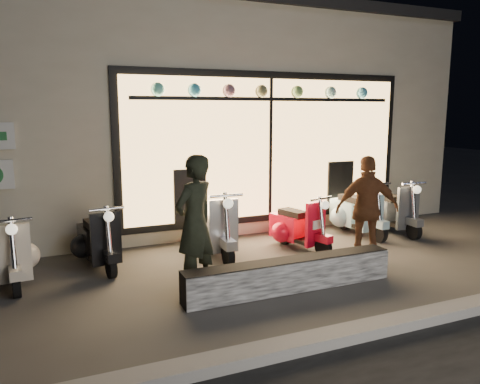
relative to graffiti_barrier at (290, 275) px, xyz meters
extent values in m
plane|color=#383533|center=(0.21, 0.65, -0.20)|extent=(40.00, 40.00, 0.00)
cube|color=slate|center=(0.21, -1.35, -0.14)|extent=(40.00, 0.25, 0.12)
cube|color=beige|center=(0.21, 5.65, 1.80)|extent=(10.00, 6.00, 4.00)
cube|color=black|center=(0.21, 5.65, 3.90)|extent=(10.20, 6.20, 0.20)
cube|color=black|center=(1.01, 2.63, 1.35)|extent=(5.45, 0.06, 2.65)
cube|color=#FFBF6B|center=(1.01, 2.59, 1.35)|extent=(5.20, 0.04, 2.40)
cube|color=black|center=(1.01, 2.55, 2.20)|extent=(4.90, 0.06, 0.06)
cube|color=black|center=(0.00, 0.00, 0.00)|extent=(2.76, 0.28, 0.40)
cylinder|color=black|center=(-0.37, 1.15, -0.04)|extent=(0.11, 0.33, 0.33)
cylinder|color=black|center=(-0.34, 2.12, -0.04)|extent=(0.13, 0.33, 0.33)
cube|color=silver|center=(-0.36, 1.35, 0.34)|extent=(0.45, 0.08, 0.80)
cube|color=silver|center=(-0.34, 2.02, 0.17)|extent=(0.43, 0.69, 0.45)
cube|color=black|center=(-0.34, 1.92, 0.44)|extent=(0.29, 0.55, 0.12)
sphere|color=#FFF2CC|center=(-0.37, 1.14, 0.72)|extent=(0.15, 0.15, 0.15)
cylinder|color=black|center=(1.13, 0.99, -0.06)|extent=(0.15, 0.30, 0.29)
cylinder|color=black|center=(0.92, 1.81, -0.06)|extent=(0.17, 0.31, 0.29)
cube|color=red|center=(1.09, 1.16, 0.28)|extent=(0.39, 0.15, 0.70)
cube|color=red|center=(0.94, 1.73, 0.12)|extent=(0.49, 0.66, 0.39)
cube|color=black|center=(0.97, 1.65, 0.36)|extent=(0.35, 0.52, 0.10)
sphere|color=#FFF2CC|center=(1.13, 0.98, 0.61)|extent=(0.15, 0.15, 0.13)
cylinder|color=black|center=(-1.98, 1.32, -0.05)|extent=(0.13, 0.31, 0.30)
cylinder|color=black|center=(-2.11, 2.19, -0.05)|extent=(0.15, 0.31, 0.30)
cube|color=black|center=(-2.01, 1.50, 0.30)|extent=(0.41, 0.12, 0.72)
cube|color=black|center=(-2.09, 2.10, 0.14)|extent=(0.45, 0.66, 0.41)
cube|color=black|center=(-2.08, 2.02, 0.38)|extent=(0.31, 0.53, 0.11)
sphere|color=#FFF2CC|center=(-1.98, 1.31, 0.64)|extent=(0.15, 0.15, 0.13)
cylinder|color=black|center=(-3.11, 1.08, -0.05)|extent=(0.12, 0.31, 0.30)
cylinder|color=black|center=(-3.20, 1.96, -0.05)|extent=(0.13, 0.31, 0.30)
cube|color=beige|center=(-3.13, 1.27, 0.30)|extent=(0.41, 0.10, 0.73)
cube|color=beige|center=(-3.19, 1.88, 0.14)|extent=(0.43, 0.65, 0.41)
cube|color=black|center=(-3.18, 1.79, 0.38)|extent=(0.29, 0.52, 0.11)
sphere|color=#FFF2CC|center=(-3.11, 1.08, 0.64)|extent=(0.14, 0.14, 0.13)
cylinder|color=black|center=(2.45, 1.29, -0.04)|extent=(0.10, 0.32, 0.32)
cylinder|color=black|center=(2.42, 2.23, -0.04)|extent=(0.12, 0.32, 0.32)
cube|color=#8BB6C6|center=(2.44, 1.49, 0.33)|extent=(0.43, 0.08, 0.77)
cube|color=#8BB6C6|center=(2.43, 2.13, 0.16)|extent=(0.41, 0.67, 0.43)
cube|color=black|center=(2.43, 2.04, 0.42)|extent=(0.28, 0.53, 0.11)
sphere|color=#FFF2CC|center=(2.45, 1.28, 0.69)|extent=(0.14, 0.14, 0.14)
cylinder|color=black|center=(3.11, 1.19, -0.04)|extent=(0.12, 0.32, 0.32)
cylinder|color=black|center=(3.17, 2.11, -0.04)|extent=(0.13, 0.32, 0.32)
cube|color=slate|center=(3.12, 1.38, 0.32)|extent=(0.43, 0.10, 0.76)
cube|color=slate|center=(3.16, 2.02, 0.15)|extent=(0.43, 0.68, 0.43)
cube|color=black|center=(3.16, 1.93, 0.41)|extent=(0.30, 0.54, 0.11)
sphere|color=#FFF2CC|center=(3.10, 1.18, 0.68)|extent=(0.15, 0.15, 0.14)
imported|color=black|center=(-1.06, 0.53, 0.64)|extent=(0.73, 0.66, 1.68)
imported|color=brown|center=(1.60, 0.59, 0.58)|extent=(0.99, 0.70, 1.56)
camera|label=1|loc=(-2.75, -4.83, 2.00)|focal=35.00mm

